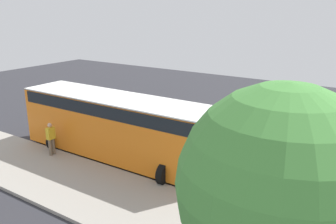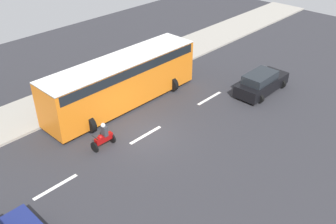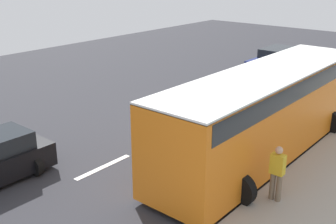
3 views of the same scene
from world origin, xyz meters
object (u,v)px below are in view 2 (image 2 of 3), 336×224
at_px(pedestrian_near_signal, 136,68).
at_px(car_black, 261,83).
at_px(motorcycle, 103,137).
at_px(city_bus, 122,78).

bearing_deg(pedestrian_near_signal, car_black, -147.63).
xyz_separation_m(car_black, motorcycle, (2.87, 11.54, -0.07)).
height_order(motorcycle, pedestrian_near_signal, pedestrian_near_signal).
distance_m(city_bus, pedestrian_near_signal, 3.49).
bearing_deg(city_bus, motorcycle, 126.28).
bearing_deg(city_bus, pedestrian_near_signal, -56.39).
height_order(car_black, city_bus, city_bus).
bearing_deg(motorcycle, pedestrian_near_signal, -54.82).
relative_size(motorcycle, pedestrian_near_signal, 0.91).
height_order(city_bus, motorcycle, city_bus).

